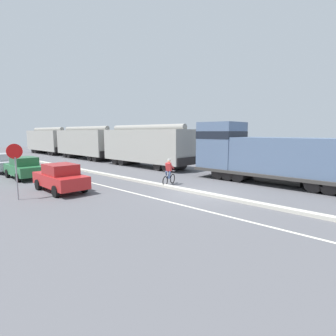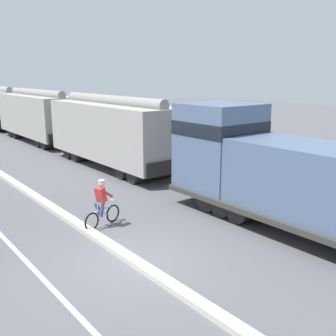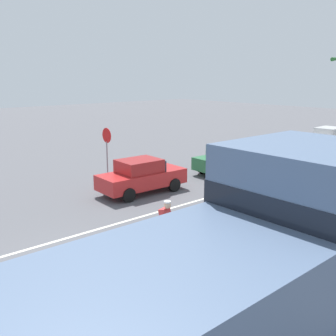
% 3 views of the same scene
% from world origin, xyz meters
% --- Properties ---
extents(ground_plane, '(120.00, 120.00, 0.00)m').
position_xyz_m(ground_plane, '(0.00, 0.00, 0.00)').
color(ground_plane, '#56565B').
extents(median_curb, '(0.36, 36.00, 0.16)m').
position_xyz_m(median_curb, '(0.00, 6.00, 0.08)').
color(median_curb, beige).
rests_on(median_curb, ground).
extents(lane_stripe, '(0.14, 36.00, 0.01)m').
position_xyz_m(lane_stripe, '(-2.40, 6.00, 0.00)').
color(lane_stripe, silver).
rests_on(lane_stripe, ground).
extents(locomotive, '(3.10, 11.61, 4.20)m').
position_xyz_m(locomotive, '(5.80, -1.38, 1.80)').
color(locomotive, slate).
rests_on(locomotive, ground).
extents(hopper_car_lead, '(2.90, 10.60, 4.18)m').
position_xyz_m(hopper_car_lead, '(5.80, 10.78, 2.08)').
color(hopper_car_lead, '#A29F97').
rests_on(hopper_car_lead, ground).
extents(hopper_car_middle, '(2.90, 10.60, 4.18)m').
position_xyz_m(hopper_car_middle, '(5.80, 22.38, 2.08)').
color(hopper_car_middle, '#9E9C94').
rests_on(hopper_car_middle, ground).
extents(hopper_car_trailing, '(2.90, 10.60, 4.18)m').
position_xyz_m(hopper_car_trailing, '(5.80, 33.98, 2.08)').
color(hopper_car_trailing, '#A19E96').
rests_on(hopper_car_trailing, ground).
extents(parked_car_red, '(1.94, 4.25, 1.62)m').
position_xyz_m(parked_car_red, '(-5.01, 6.35, 0.82)').
color(parked_car_red, red).
rests_on(parked_car_red, ground).
extents(parked_car_green, '(1.93, 4.25, 1.62)m').
position_xyz_m(parked_car_green, '(-4.95, 12.50, 0.82)').
color(parked_car_green, '#286B3D').
rests_on(parked_car_green, ground).
extents(parked_car_silver, '(1.91, 4.24, 1.62)m').
position_xyz_m(parked_car_silver, '(-5.07, 17.31, 0.82)').
color(parked_car_silver, '#B7BABF').
rests_on(parked_car_silver, ground).
extents(cyclist, '(1.66, 0.61, 1.71)m').
position_xyz_m(cyclist, '(0.71, 2.98, 0.82)').
color(cyclist, black).
rests_on(cyclist, ground).
extents(stop_sign, '(0.76, 0.08, 2.88)m').
position_xyz_m(stop_sign, '(-7.42, 6.01, 2.02)').
color(stop_sign, gray).
rests_on(stop_sign, ground).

